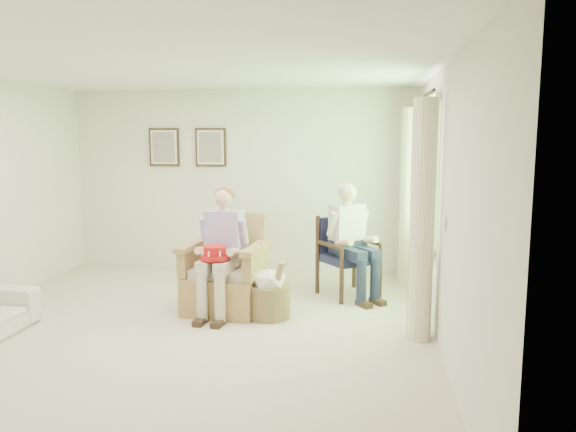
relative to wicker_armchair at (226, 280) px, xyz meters
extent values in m
plane|color=#C3B69D|center=(-0.25, -0.80, -0.34)|extent=(5.50, 5.50, 0.00)
cube|color=silver|center=(-0.25, 1.95, 0.96)|extent=(5.00, 0.04, 2.60)
cube|color=silver|center=(2.25, -0.80, 0.96)|extent=(0.04, 5.50, 2.60)
cube|color=white|center=(-0.25, -0.80, 2.26)|extent=(5.00, 5.50, 0.02)
cube|color=#2D6B23|center=(2.22, 0.40, 1.21)|extent=(0.02, 1.40, 1.50)
cube|color=white|center=(2.21, 0.40, 1.99)|extent=(0.04, 1.52, 0.06)
cube|color=white|center=(2.21, 0.40, 0.43)|extent=(0.04, 1.52, 0.06)
cylinder|color=#382114|center=(2.12, 0.40, 2.01)|extent=(0.03, 2.50, 0.03)
cylinder|color=beige|center=(2.08, -0.58, 0.81)|extent=(0.34, 0.34, 2.30)
cylinder|color=beige|center=(2.08, 1.38, 0.81)|extent=(0.34, 0.34, 2.30)
cube|color=#382114|center=(-1.40, 1.92, 1.44)|extent=(0.45, 0.03, 0.55)
cube|color=silver|center=(-1.40, 1.90, 1.44)|extent=(0.39, 0.01, 0.49)
cube|color=tan|center=(-1.40, 1.89, 1.44)|extent=(0.33, 0.01, 0.43)
cube|color=#382114|center=(-0.70, 1.92, 1.44)|extent=(0.45, 0.03, 0.55)
cube|color=silver|center=(-0.70, 1.90, 1.44)|extent=(0.39, 0.01, 0.49)
cube|color=tan|center=(-0.70, 1.89, 1.44)|extent=(0.33, 0.01, 0.43)
cube|color=tan|center=(0.00, -0.04, -0.13)|extent=(0.80, 0.78, 0.42)
cube|color=beige|center=(0.00, -0.07, 0.13)|extent=(0.62, 0.60, 0.10)
cube|color=tan|center=(0.00, 0.29, 0.42)|extent=(0.74, 0.23, 0.63)
cube|color=tan|center=(-0.37, -0.04, 0.24)|extent=(0.10, 0.72, 0.30)
cube|color=tan|center=(0.37, -0.04, 0.24)|extent=(0.10, 0.72, 0.30)
cylinder|color=black|center=(1.06, 0.50, -0.13)|extent=(0.05, 0.05, 0.41)
cylinder|color=black|center=(1.62, 0.50, -0.13)|extent=(0.05, 0.05, 0.41)
cylinder|color=black|center=(1.06, 1.03, -0.13)|extent=(0.05, 0.05, 0.41)
cylinder|color=black|center=(1.62, 1.03, -0.13)|extent=(0.05, 0.05, 0.41)
cube|color=#1B1E3B|center=(1.34, 0.77, 0.12)|extent=(0.54, 0.53, 0.09)
cube|color=#1B1E3B|center=(1.34, 1.02, 0.37)|extent=(0.51, 0.07, 0.47)
cube|color=beige|center=(0.00, -0.07, 0.29)|extent=(0.40, 0.26, 0.16)
cube|color=#B395D3|center=(0.00, -0.05, 0.57)|extent=(0.39, 0.24, 0.46)
sphere|color=#DDAD8E|center=(0.00, -0.06, 0.94)|extent=(0.21, 0.21, 0.21)
ellipsoid|color=brown|center=(0.00, -0.03, 0.96)|extent=(0.22, 0.22, 0.18)
cube|color=beige|center=(-0.10, -0.29, 0.24)|extent=(0.14, 0.44, 0.13)
cube|color=beige|center=(0.10, -0.29, 0.24)|extent=(0.14, 0.44, 0.13)
cylinder|color=beige|center=(-0.10, -0.49, -0.05)|extent=(0.12, 0.12, 0.53)
cylinder|color=beige|center=(0.10, -0.49, -0.05)|extent=(0.12, 0.12, 0.53)
cube|color=#1C243D|center=(1.34, 0.77, 0.28)|extent=(0.40, 0.26, 0.16)
cube|color=silver|center=(1.34, 0.79, 0.56)|extent=(0.39, 0.24, 0.46)
sphere|color=#DDAD8E|center=(1.34, 0.78, 0.93)|extent=(0.21, 0.21, 0.21)
ellipsoid|color=#B7B2AD|center=(1.34, 0.80, 0.95)|extent=(0.22, 0.22, 0.18)
cube|color=#1C243D|center=(1.24, 0.55, 0.23)|extent=(0.14, 0.44, 0.13)
cube|color=#1C243D|center=(1.44, 0.55, 0.23)|extent=(0.14, 0.44, 0.13)
cylinder|color=#1C243D|center=(1.24, 0.35, -0.05)|extent=(0.12, 0.12, 0.52)
cylinder|color=#1C243D|center=(1.44, 0.35, -0.05)|extent=(0.12, 0.12, 0.52)
cylinder|color=#B51212|center=(-0.02, -0.34, 0.34)|extent=(0.31, 0.31, 0.04)
cylinder|color=#B51212|center=(-0.02, -0.34, 0.40)|extent=(0.23, 0.23, 0.12)
cube|color=white|center=(0.10, -0.34, 0.40)|extent=(0.05, 0.01, 0.05)
cube|color=white|center=(0.05, -0.25, 0.40)|extent=(0.03, 0.04, 0.05)
cube|color=white|center=(-0.05, -0.22, 0.40)|extent=(0.02, 0.05, 0.05)
cube|color=white|center=(-0.14, -0.29, 0.40)|extent=(0.04, 0.03, 0.05)
cube|color=white|center=(-0.14, -0.40, 0.40)|extent=(0.04, 0.03, 0.05)
cube|color=white|center=(-0.05, -0.46, 0.40)|extent=(0.02, 0.05, 0.05)
cube|color=white|center=(0.05, -0.44, 0.40)|extent=(0.03, 0.04, 0.05)
cylinder|color=tan|center=(0.52, -0.20, -0.16)|extent=(0.54, 0.54, 0.36)
ellipsoid|color=white|center=(0.52, -0.20, 0.08)|extent=(0.42, 0.42, 0.25)
cylinder|color=#A57F56|center=(0.62, -0.25, 0.08)|extent=(0.18, 0.33, 0.54)
camera|label=1|loc=(1.58, -5.97, 1.63)|focal=35.00mm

